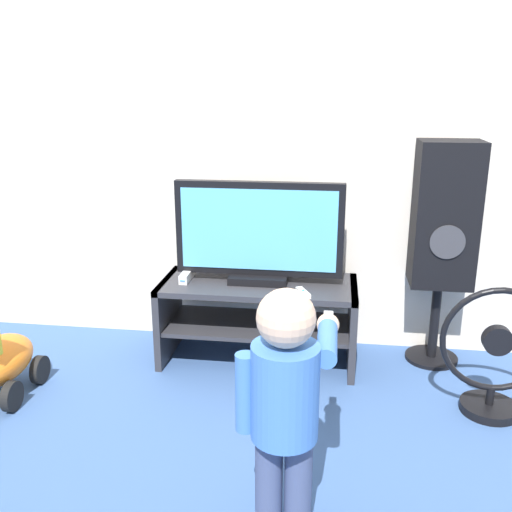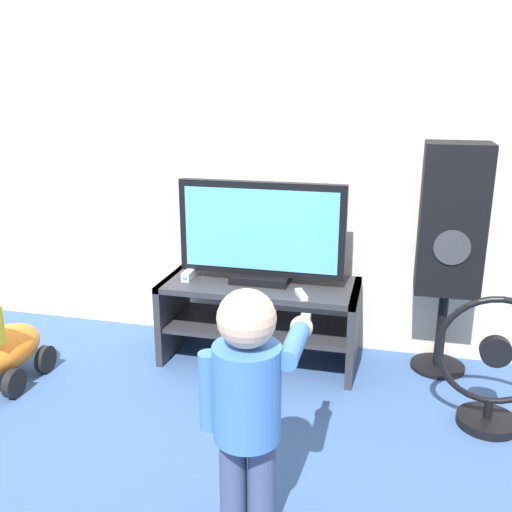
{
  "view_description": "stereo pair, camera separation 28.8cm",
  "coord_description": "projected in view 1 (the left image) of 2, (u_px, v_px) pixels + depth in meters",
  "views": [
    {
      "loc": [
        0.38,
        -2.6,
        1.45
      ],
      "look_at": [
        0.0,
        0.13,
        0.62
      ],
      "focal_mm": 40.0,
      "sensor_mm": 36.0,
      "label": 1
    },
    {
      "loc": [
        0.67,
        -2.55,
        1.45
      ],
      "look_at": [
        0.0,
        0.13,
        0.62
      ],
      "focal_mm": 40.0,
      "sensor_mm": 36.0,
      "label": 2
    }
  ],
  "objects": [
    {
      "name": "ground_plane",
      "position": [
        252.0,
        379.0,
        2.93
      ],
      "size": [
        16.0,
        16.0,
        0.0
      ],
      "primitive_type": "plane",
      "color": "#38568C"
    },
    {
      "name": "wall_back",
      "position": [
        266.0,
        114.0,
        3.06
      ],
      "size": [
        10.0,
        0.06,
        2.6
      ],
      "color": "silver",
      "rests_on": "ground_plane"
    },
    {
      "name": "tv_stand",
      "position": [
        258.0,
        309.0,
        3.06
      ],
      "size": [
        1.04,
        0.45,
        0.45
      ],
      "color": "#2D2D33",
      "rests_on": "ground_plane"
    },
    {
      "name": "television",
      "position": [
        259.0,
        234.0,
        2.96
      ],
      "size": [
        0.88,
        0.2,
        0.53
      ],
      "color": "black",
      "rests_on": "tv_stand"
    },
    {
      "name": "game_console",
      "position": [
        187.0,
        275.0,
        3.06
      ],
      "size": [
        0.04,
        0.19,
        0.05
      ],
      "color": "white",
      "rests_on": "tv_stand"
    },
    {
      "name": "remote_primary",
      "position": [
        303.0,
        293.0,
        2.84
      ],
      "size": [
        0.08,
        0.13,
        0.03
      ],
      "color": "white",
      "rests_on": "tv_stand"
    },
    {
      "name": "child",
      "position": [
        286.0,
        392.0,
        1.82
      ],
      "size": [
        0.33,
        0.48,
        0.86
      ],
      "color": "#3F4C72",
      "rests_on": "ground_plane"
    },
    {
      "name": "speaker_tower",
      "position": [
        444.0,
        220.0,
        2.92
      ],
      "size": [
        0.31,
        0.28,
        1.19
      ],
      "color": "black",
      "rests_on": "ground_plane"
    },
    {
      "name": "floor_fan",
      "position": [
        495.0,
        358.0,
        2.56
      ],
      "size": [
        0.5,
        0.26,
        0.61
      ],
      "color": "black",
      "rests_on": "ground_plane"
    }
  ]
}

